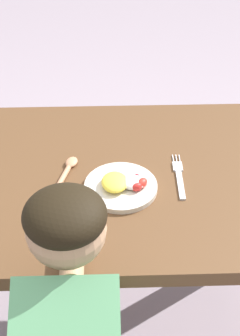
{
  "coord_description": "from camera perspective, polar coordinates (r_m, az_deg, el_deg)",
  "views": [
    {
      "loc": [
        -0.07,
        -1.1,
        1.59
      ],
      "look_at": [
        -0.03,
        0.0,
        0.7
      ],
      "focal_mm": 52.99,
      "sensor_mm": 36.0,
      "label": 1
    }
  ],
  "objects": [
    {
      "name": "plate",
      "position": [
        1.36,
        0.22,
        -2.01
      ],
      "size": [
        0.2,
        0.2,
        0.04
      ],
      "color": "beige",
      "rests_on": "dining_table"
    },
    {
      "name": "ground_plane",
      "position": [
        1.93,
        1.06,
        -16.48
      ],
      "size": [
        8.0,
        8.0,
        0.0
      ],
      "primitive_type": "plane",
      "color": "gray"
    },
    {
      "name": "dining_table",
      "position": [
        1.49,
        1.32,
        -3.44
      ],
      "size": [
        1.14,
        0.74,
        0.68
      ],
      "color": "brown",
      "rests_on": "ground_plane"
    },
    {
      "name": "fork",
      "position": [
        1.42,
        6.82,
        -1.02
      ],
      "size": [
        0.03,
        0.2,
        0.01
      ],
      "rotation": [
        0.0,
        0.0,
        1.55
      ],
      "color": "silver",
      "rests_on": "dining_table"
    },
    {
      "name": "spoon",
      "position": [
        1.42,
        -6.37,
        -0.72
      ],
      "size": [
        0.08,
        0.2,
        0.02
      ],
      "rotation": [
        0.0,
        0.0,
        1.28
      ],
      "color": "tan",
      "rests_on": "dining_table"
    }
  ]
}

